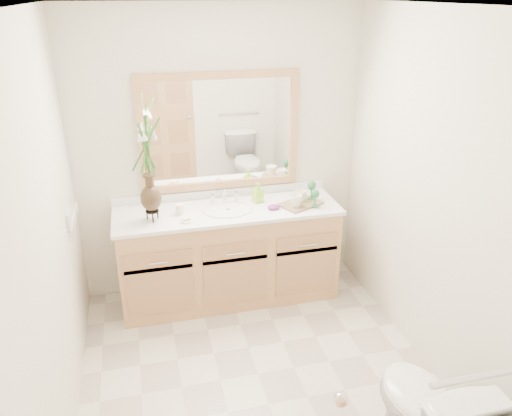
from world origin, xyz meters
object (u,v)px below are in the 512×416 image
object	(u,v)px
tray	(301,204)
soap_bottle	(258,193)
toilet	(425,415)
tumbler	(180,209)
flower_vase	(147,155)

from	to	relation	value
tray	soap_bottle	bearing A→B (deg)	131.69
soap_bottle	tray	xyz separation A→B (m)	(0.33, -0.15, -0.07)
soap_bottle	tray	bearing A→B (deg)	-41.15
toilet	tray	world-z (taller)	tray
toilet	tray	size ratio (longest dim) A/B	2.25
tumbler	toilet	bearing A→B (deg)	-60.61
tumbler	soap_bottle	xyz separation A→B (m)	(0.66, 0.09, 0.03)
tumbler	soap_bottle	size ratio (longest dim) A/B	0.57
toilet	tumbler	xyz separation A→B (m)	(-1.09, 1.93, 0.50)
tumbler	soap_bottle	distance (m)	0.67
toilet	soap_bottle	distance (m)	2.14
flower_vase	tray	world-z (taller)	flower_vase
flower_vase	tumbler	bearing A→B (deg)	15.90
tumbler	tray	distance (m)	1.00
tray	tumbler	bearing A→B (deg)	152.68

